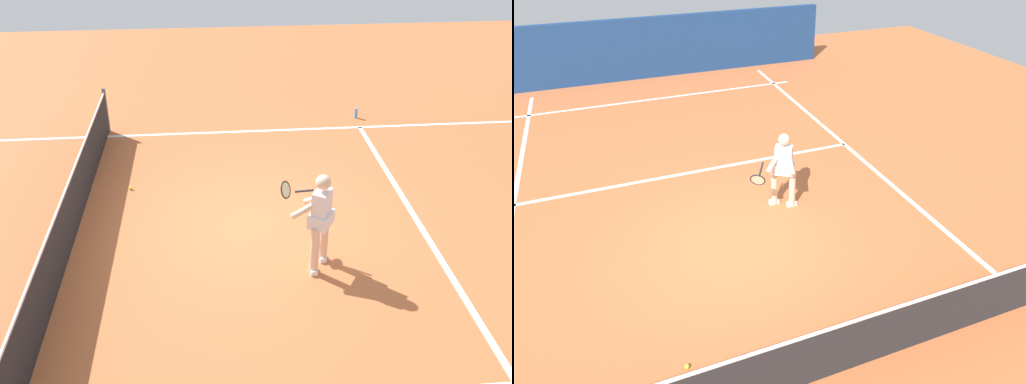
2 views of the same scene
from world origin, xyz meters
TOP-DOWN VIEW (x-y plane):
  - ground_plane at (0.00, 0.00)m, footprint 26.36×26.36m
  - court_back_wall at (0.00, -9.84)m, footprint 12.52×0.24m
  - baseline_marking at (0.00, -7.64)m, footprint 8.52×0.10m
  - service_line_marking at (0.00, -2.79)m, footprint 7.52×0.10m
  - sideline_left_marking at (-3.76, 0.00)m, footprint 0.10×18.27m
  - court_net at (0.00, 2.92)m, footprint 8.20×0.08m
  - tennis_player at (-1.27, -0.85)m, footprint 1.08×0.78m
  - tennis_ball_near at (1.31, 2.16)m, footprint 0.07×0.07m

SIDE VIEW (x-z plane):
  - ground_plane at x=0.00m, z-range 0.00..0.00m
  - baseline_marking at x=0.00m, z-range 0.00..0.01m
  - service_line_marking at x=0.00m, z-range 0.00..0.01m
  - sideline_left_marking at x=-3.76m, z-range 0.00..0.01m
  - tennis_ball_near at x=1.31m, z-range 0.00..0.07m
  - court_net at x=0.00m, z-range -0.03..0.97m
  - tennis_player at x=-1.27m, z-range 0.07..1.62m
  - court_back_wall at x=0.00m, z-range 0.00..1.98m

